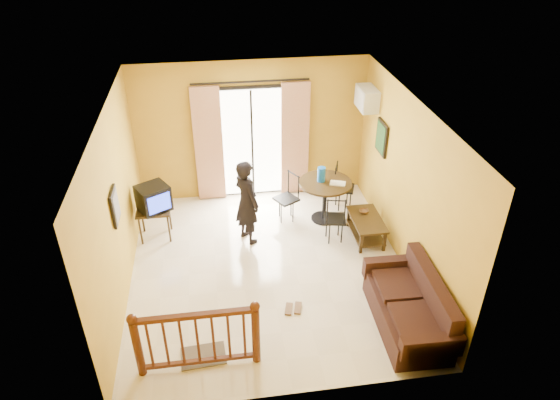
{
  "coord_description": "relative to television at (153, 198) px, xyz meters",
  "views": [
    {
      "loc": [
        -0.76,
        -6.49,
        5.36
      ],
      "look_at": [
        0.23,
        0.2,
        1.19
      ],
      "focal_mm": 32.0,
      "sensor_mm": 36.0,
      "label": 1
    }
  ],
  "objects": [
    {
      "name": "stair_balustrade",
      "position": [
        0.72,
        -3.09,
        -0.26
      ],
      "size": [
        1.63,
        0.13,
        1.04
      ],
      "color": "#471E0F",
      "rests_on": "ground"
    },
    {
      "name": "picture_left",
      "position": [
        -0.35,
        -1.39,
        0.73
      ],
      "size": [
        0.05,
        0.42,
        0.52
      ],
      "color": "black",
      "rests_on": "room_shell"
    },
    {
      "name": "balcony_door",
      "position": [
        1.87,
        1.24,
        0.36
      ],
      "size": [
        2.25,
        0.14,
        2.46
      ],
      "color": "black",
      "rests_on": "ground"
    },
    {
      "name": "ground",
      "position": [
        1.87,
        -1.19,
        -0.82
      ],
      "size": [
        5.0,
        5.0,
        0.0
      ],
      "primitive_type": "plane",
      "color": "beige",
      "rests_on": "ground"
    },
    {
      "name": "botanical_print",
      "position": [
        4.08,
        0.11,
        0.83
      ],
      "size": [
        0.05,
        0.5,
        0.6
      ],
      "color": "black",
      "rests_on": "room_shell"
    },
    {
      "name": "coffee_table",
      "position": [
        3.72,
        -0.59,
        -0.54
      ],
      "size": [
        0.53,
        0.95,
        0.42
      ],
      "color": "black",
      "rests_on": "ground"
    },
    {
      "name": "sandals",
      "position": [
        2.12,
        -2.22,
        -0.81
      ],
      "size": [
        0.3,
        0.27,
        0.03
      ],
      "color": "#55371D",
      "rests_on": "ground"
    },
    {
      "name": "water_jug",
      "position": [
        3.03,
        0.18,
        0.14
      ],
      "size": [
        0.15,
        0.15,
        0.28
      ],
      "primitive_type": "cylinder",
      "color": "blue",
      "rests_on": "dining_table"
    },
    {
      "name": "dining_chairs",
      "position": [
        3.03,
        0.05,
        -0.82
      ],
      "size": [
        1.71,
        1.52,
        0.95
      ],
      "color": "black",
      "rests_on": "ground"
    },
    {
      "name": "serving_tray",
      "position": [
        3.31,
        0.02,
        0.01
      ],
      "size": [
        0.32,
        0.27,
        0.02
      ],
      "primitive_type": "cube",
      "rotation": [
        0.0,
        0.0,
        -0.35
      ],
      "color": "beige",
      "rests_on": "dining_table"
    },
    {
      "name": "sofa",
      "position": [
        3.72,
        -2.76,
        -0.5
      ],
      "size": [
        0.87,
        1.8,
        0.85
      ],
      "rotation": [
        0.0,
        0.0,
        -0.03
      ],
      "color": "black",
      "rests_on": "ground"
    },
    {
      "name": "air_conditioner",
      "position": [
        3.96,
        0.76,
        1.33
      ],
      "size": [
        0.31,
        0.6,
        0.4
      ],
      "color": "silver",
      "rests_on": "room_shell"
    },
    {
      "name": "bowl",
      "position": [
        3.72,
        -0.39,
        -0.38
      ],
      "size": [
        0.21,
        0.21,
        0.05
      ],
      "primitive_type": "imported",
      "rotation": [
        0.0,
        0.0,
        0.29
      ],
      "color": "#55371D",
      "rests_on": "coffee_table"
    },
    {
      "name": "doormat",
      "position": [
        0.76,
        -2.92,
        -0.81
      ],
      "size": [
        0.63,
        0.44,
        0.02
      ],
      "primitive_type": "cube",
      "rotation": [
        0.0,
        0.0,
        0.07
      ],
      "color": "#5A5048",
      "rests_on": "ground"
    },
    {
      "name": "television",
      "position": [
        0.0,
        0.0,
        0.0
      ],
      "size": [
        0.67,
        0.65,
        0.46
      ],
      "rotation": [
        0.0,
        0.0,
        0.52
      ],
      "color": "black",
      "rests_on": "tv_table"
    },
    {
      "name": "tv_table",
      "position": [
        -0.03,
        0.0,
        -0.31
      ],
      "size": [
        0.59,
        0.49,
        0.59
      ],
      "color": "black",
      "rests_on": "ground"
    },
    {
      "name": "room_shell",
      "position": [
        1.87,
        -1.19,
        0.88
      ],
      "size": [
        5.0,
        5.0,
        5.0
      ],
      "color": "white",
      "rests_on": "ground"
    },
    {
      "name": "dining_table",
      "position": [
        3.11,
        0.12,
        -0.17
      ],
      "size": [
        0.98,
        0.98,
        0.82
      ],
      "color": "black",
      "rests_on": "ground"
    },
    {
      "name": "standing_person",
      "position": [
        1.6,
        -0.32,
        -0.03
      ],
      "size": [
        0.62,
        0.69,
        1.58
      ],
      "primitive_type": "imported",
      "rotation": [
        0.0,
        0.0,
        2.11
      ],
      "color": "black",
      "rests_on": "ground"
    }
  ]
}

